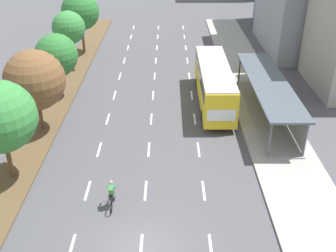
% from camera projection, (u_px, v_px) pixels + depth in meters
% --- Properties ---
extents(ground_plane, '(140.00, 140.00, 0.00)m').
position_uv_depth(ground_plane, '(142.00, 249.00, 20.14)').
color(ground_plane, '#4C4C51').
extents(median_strip, '(2.60, 52.00, 0.12)m').
position_uv_depth(median_strip, '(66.00, 89.00, 37.69)').
color(median_strip, brown).
rests_on(median_strip, ground).
extents(sidewalk_right, '(4.50, 52.00, 0.15)m').
position_uv_depth(sidewalk_right, '(254.00, 89.00, 37.63)').
color(sidewalk_right, '#9E9E99').
rests_on(sidewalk_right, ground).
extents(lane_divider_left, '(0.14, 48.37, 0.01)m').
position_uv_depth(lane_divider_left, '(116.00, 95.00, 36.54)').
color(lane_divider_left, white).
rests_on(lane_divider_left, ground).
extents(lane_divider_center, '(0.14, 48.37, 0.01)m').
position_uv_depth(lane_divider_center, '(154.00, 95.00, 36.53)').
color(lane_divider_center, white).
rests_on(lane_divider_center, ground).
extents(lane_divider_right, '(0.14, 48.37, 0.01)m').
position_uv_depth(lane_divider_right, '(193.00, 95.00, 36.52)').
color(lane_divider_right, white).
rests_on(lane_divider_right, ground).
extents(bus_shelter, '(2.90, 13.80, 2.86)m').
position_uv_depth(bus_shelter, '(272.00, 95.00, 32.06)').
color(bus_shelter, gray).
rests_on(bus_shelter, sidewalk_right).
extents(bus, '(2.54, 11.29, 3.37)m').
position_uv_depth(bus, '(215.00, 81.00, 34.12)').
color(bus, yellow).
rests_on(bus, ground).
extents(cyclist, '(0.46, 1.82, 1.71)m').
position_uv_depth(cyclist, '(113.00, 195.00, 22.65)').
color(cyclist, black).
rests_on(cyclist, ground).
extents(median_tree_second, '(4.32, 4.32, 6.34)m').
position_uv_depth(median_tree_second, '(1.00, 117.00, 23.45)').
color(median_tree_second, brown).
rests_on(median_tree_second, median_strip).
extents(median_tree_third, '(4.39, 4.39, 6.17)m').
position_uv_depth(median_tree_third, '(36.00, 80.00, 28.93)').
color(median_tree_third, brown).
rests_on(median_tree_third, median_strip).
extents(median_tree_fourth, '(3.64, 3.64, 5.60)m').
position_uv_depth(median_tree_fourth, '(58.00, 55.00, 34.41)').
color(median_tree_fourth, brown).
rests_on(median_tree_fourth, median_strip).
extents(median_tree_fifth, '(3.24, 3.24, 6.10)m').
position_uv_depth(median_tree_fifth, '(70.00, 28.00, 39.46)').
color(median_tree_fifth, brown).
rests_on(median_tree_fifth, median_strip).
extents(median_tree_farthest, '(4.18, 4.18, 6.77)m').
position_uv_depth(median_tree_farthest, '(82.00, 11.00, 44.74)').
color(median_tree_farthest, brown).
rests_on(median_tree_farthest, median_strip).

